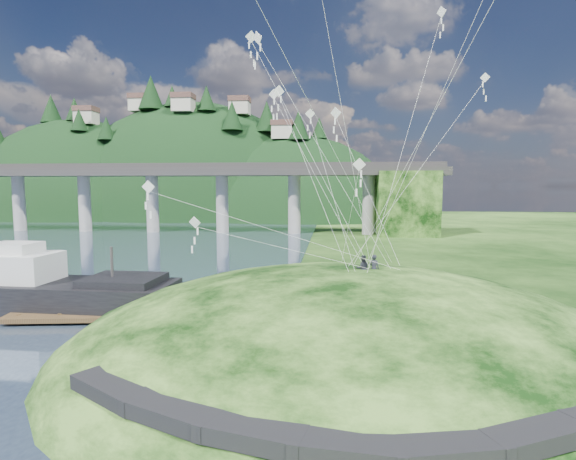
{
  "coord_description": "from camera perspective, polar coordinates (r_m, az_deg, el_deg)",
  "views": [
    {
      "loc": [
        6.99,
        -24.25,
        9.95
      ],
      "look_at": [
        4.0,
        6.0,
        7.0
      ],
      "focal_mm": 28.0,
      "sensor_mm": 36.0,
      "label": 1
    }
  ],
  "objects": [
    {
      "name": "ground",
      "position": [
        27.13,
        -10.1,
        -16.06
      ],
      "size": [
        320.0,
        320.0,
        0.0
      ],
      "primitive_type": "plane",
      "color": "black",
      "rests_on": "ground"
    },
    {
      "name": "grass_hill",
      "position": [
        28.66,
        7.56,
        -18.06
      ],
      "size": [
        36.0,
        32.0,
        13.0
      ],
      "color": "black",
      "rests_on": "ground"
    },
    {
      "name": "footpath",
      "position": [
        16.51,
        7.15,
        -22.96
      ],
      "size": [
        22.29,
        5.84,
        0.83
      ],
      "color": "black",
      "rests_on": "ground"
    },
    {
      "name": "bridge",
      "position": [
        100.08,
        -13.93,
        5.24
      ],
      "size": [
        160.0,
        11.0,
        15.0
      ],
      "color": "#2D2B2B",
      "rests_on": "ground"
    },
    {
      "name": "far_ridge",
      "position": [
        155.88,
        -13.32,
        -1.01
      ],
      "size": [
        153.0,
        70.0,
        94.5
      ],
      "color": "black",
      "rests_on": "ground"
    },
    {
      "name": "work_barge",
      "position": [
        41.18,
        -28.65,
        -6.57
      ],
      "size": [
        20.58,
        6.19,
        7.15
      ],
      "color": "black",
      "rests_on": "ground"
    },
    {
      "name": "wooden_dock",
      "position": [
        36.3,
        -22.65,
        -10.09
      ],
      "size": [
        13.95,
        4.14,
        0.98
      ],
      "color": "#3C2A18",
      "rests_on": "ground"
    },
    {
      "name": "kite_flyers",
      "position": [
        27.72,
        10.0,
        -3.12
      ],
      "size": [
        1.49,
        0.87,
        1.74
      ],
      "color": "#22242D",
      "rests_on": "ground"
    },
    {
      "name": "kite_swarm",
      "position": [
        28.8,
        3.57,
        21.1
      ],
      "size": [
        21.01,
        15.32,
        20.63
      ],
      "color": "silver",
      "rests_on": "ground"
    }
  ]
}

